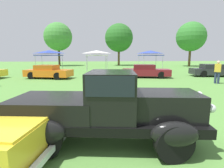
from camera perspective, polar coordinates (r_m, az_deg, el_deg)
ground_plane at (r=4.83m, az=-1.09°, el=-15.88°), size 120.00×120.00×0.00m
feature_pickup_truck at (r=4.10m, az=-1.27°, el=-7.60°), size 4.51×2.27×1.70m
show_car_orange at (r=16.89m, az=-20.07°, el=3.74°), size 4.40×2.72×1.22m
show_car_burgundy at (r=16.87m, az=10.85°, el=4.13°), size 4.68×2.56×1.22m
show_car_charcoal at (r=20.20m, az=30.10°, el=3.87°), size 4.44×2.29×1.22m
spectator_between_cars at (r=15.08m, az=31.20°, el=3.57°), size 0.46×0.45×1.69m
canopy_tent_left_field at (r=22.91m, az=-19.79°, el=9.63°), size 2.87×2.87×2.71m
canopy_tent_center_field at (r=22.32m, az=-5.06°, el=10.15°), size 2.73×2.73×2.71m
canopy_tent_right_field at (r=23.35m, az=12.44°, el=9.93°), size 2.67×2.67×2.71m
treeline_far_left at (r=37.72m, az=-17.17°, el=14.50°), size 5.56×5.56×8.57m
treeline_mid_left at (r=37.49m, az=2.26°, el=14.79°), size 5.80×5.80×8.60m
treeline_center at (r=37.28m, az=24.37°, el=13.86°), size 5.47×5.47×8.33m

